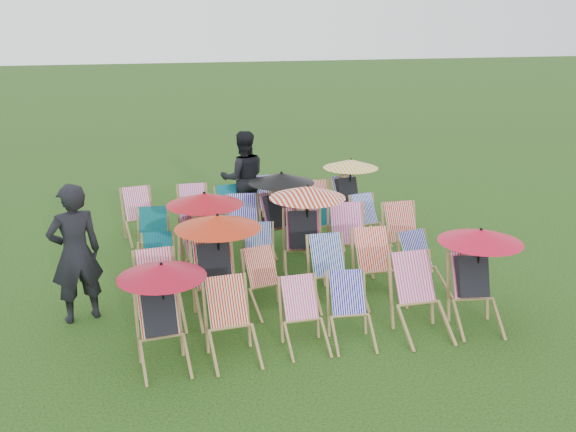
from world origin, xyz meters
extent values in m
plane|color=black|center=(0.00, 0.00, 0.00)|extent=(100.00, 100.00, 0.00)
cube|color=red|center=(-2.06, -2.05, 0.61)|extent=(0.48, 0.37, 0.54)
cube|color=black|center=(-2.06, -2.10, 0.60)|extent=(0.41, 0.42, 0.57)
sphere|color=tan|center=(-2.07, -2.01, 0.90)|extent=(0.20, 0.20, 0.20)
cylinder|color=black|center=(-2.00, -2.13, 0.86)|extent=(0.03, 0.03, 0.67)
cone|color=#A1091F|center=(-2.00, -2.13, 1.16)|extent=(1.05, 1.05, 0.16)
cube|color=red|center=(-1.23, -2.02, 0.63)|extent=(0.50, 0.38, 0.57)
cube|color=#FA328C|center=(-0.29, -2.01, 0.57)|extent=(0.43, 0.32, 0.51)
cube|color=#1108AF|center=(0.35, -2.04, 0.58)|extent=(0.46, 0.36, 0.52)
cube|color=#EF2F8C|center=(1.28, -2.00, 0.68)|extent=(0.52, 0.38, 0.61)
cube|color=#FB327F|center=(2.10, -2.03, 0.64)|extent=(0.54, 0.43, 0.58)
cube|color=black|center=(2.09, -2.08, 0.64)|extent=(0.46, 0.48, 0.61)
sphere|color=tan|center=(2.11, -1.98, 0.96)|extent=(0.21, 0.21, 0.21)
cylinder|color=black|center=(2.15, -2.13, 0.91)|extent=(0.03, 0.03, 0.71)
cone|color=red|center=(2.15, -2.13, 1.23)|extent=(1.11, 1.11, 0.17)
cube|color=#F23065|center=(-2.02, -0.88, 0.65)|extent=(0.51, 0.40, 0.58)
cube|color=#C30806|center=(-1.23, -0.85, 0.69)|extent=(0.53, 0.40, 0.62)
cube|color=black|center=(-1.22, -0.90, 0.69)|extent=(0.45, 0.46, 0.65)
sphere|color=tan|center=(-1.23, -0.79, 1.03)|extent=(0.23, 0.23, 0.23)
cylinder|color=black|center=(-1.16, -0.94, 0.97)|extent=(0.03, 0.03, 0.76)
cone|color=#BB260A|center=(-1.16, -0.94, 1.32)|extent=(1.19, 1.19, 0.18)
cube|color=red|center=(-0.55, -0.85, 0.57)|extent=(0.48, 0.39, 0.51)
cube|color=#07289C|center=(0.46, -0.81, 0.64)|extent=(0.49, 0.36, 0.57)
cube|color=red|center=(1.16, -0.86, 0.67)|extent=(0.52, 0.39, 0.60)
cube|color=#0807A1|center=(1.87, -0.84, 0.60)|extent=(0.50, 0.41, 0.54)
cube|color=#0A7245|center=(-1.93, 0.18, 0.57)|extent=(0.44, 0.33, 0.51)
cube|color=#F63179|center=(-1.26, 0.35, 0.69)|extent=(0.57, 0.45, 0.61)
cube|color=black|center=(-1.25, 0.30, 0.68)|extent=(0.49, 0.50, 0.64)
sphere|color=tan|center=(-1.27, 0.41, 1.02)|extent=(0.23, 0.23, 0.23)
cylinder|color=black|center=(-1.18, 0.27, 0.97)|extent=(0.03, 0.03, 0.75)
cone|color=#A00912|center=(-1.18, 0.27, 1.31)|extent=(1.18, 1.18, 0.18)
cube|color=#072298|center=(-0.34, 0.31, 0.57)|extent=(0.48, 0.38, 0.51)
cube|color=#E52D6E|center=(0.38, 0.25, 0.70)|extent=(0.59, 0.48, 0.63)
cube|color=black|center=(0.37, 0.20, 0.70)|extent=(0.52, 0.53, 0.66)
sphere|color=tan|center=(0.39, 0.31, 1.05)|extent=(0.23, 0.23, 0.23)
cylinder|color=black|center=(0.43, 0.14, 0.99)|extent=(0.03, 0.03, 0.77)
cone|color=red|center=(0.43, 0.14, 1.35)|extent=(1.22, 1.22, 0.19)
cube|color=#F831A9|center=(1.17, 0.34, 0.70)|extent=(0.58, 0.46, 0.63)
cube|color=red|center=(2.12, 0.30, 0.68)|extent=(0.52, 0.39, 0.61)
cube|color=#09632A|center=(-1.94, 1.40, 0.61)|extent=(0.49, 0.38, 0.55)
cube|color=#072C9B|center=(-1.22, 1.48, 0.68)|extent=(0.55, 0.43, 0.61)
cube|color=#1108AF|center=(-0.36, 1.53, 0.67)|extent=(0.54, 0.42, 0.60)
cube|color=#FB3295|center=(0.23, 1.46, 0.67)|extent=(0.56, 0.45, 0.60)
cube|color=black|center=(0.24, 1.41, 0.67)|extent=(0.49, 0.50, 0.63)
sphere|color=tan|center=(0.22, 1.51, 1.00)|extent=(0.22, 0.22, 0.22)
cylinder|color=black|center=(0.31, 1.38, 0.95)|extent=(0.03, 0.03, 0.74)
cone|color=black|center=(0.31, 1.38, 1.29)|extent=(1.16, 1.16, 0.18)
cube|color=#096132|center=(1.16, 1.50, 0.59)|extent=(0.48, 0.38, 0.53)
cube|color=#081CAD|center=(1.90, 1.44, 0.58)|extent=(0.48, 0.39, 0.52)
cube|color=#D82B78|center=(-2.16, 2.66, 0.64)|extent=(0.54, 0.44, 0.57)
cube|color=#DD2C9A|center=(-1.13, 2.58, 0.65)|extent=(0.49, 0.37, 0.58)
cube|color=#0B7345|center=(-0.43, 2.60, 0.60)|extent=(0.50, 0.41, 0.54)
cube|color=#0C068B|center=(0.39, 2.62, 0.69)|extent=(0.53, 0.40, 0.62)
cube|color=red|center=(1.33, 2.58, 0.59)|extent=(0.46, 0.35, 0.53)
cube|color=#070796|center=(1.92, 2.55, 0.63)|extent=(0.52, 0.41, 0.57)
cube|color=black|center=(1.92, 2.50, 0.63)|extent=(0.45, 0.46, 0.59)
sphere|color=tan|center=(1.91, 2.60, 0.94)|extent=(0.21, 0.21, 0.21)
cylinder|color=black|center=(1.99, 2.47, 0.89)|extent=(0.03, 0.03, 0.69)
cone|color=#F4AC0C|center=(1.99, 2.47, 1.21)|extent=(1.09, 1.09, 0.17)
imported|color=black|center=(-3.06, -0.74, 0.97)|extent=(0.81, 0.66, 1.93)
imported|color=black|center=(-0.09, 2.88, 0.94)|extent=(0.93, 0.73, 1.88)
camera|label=1|loc=(-2.29, -9.22, 4.00)|focal=40.00mm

